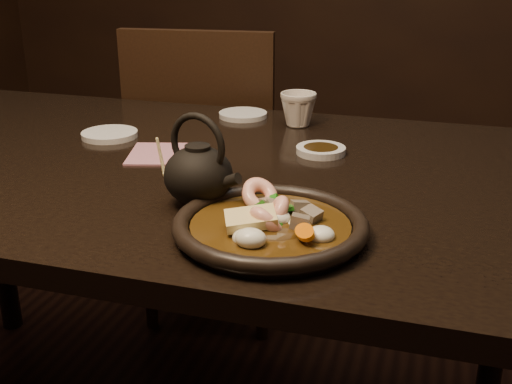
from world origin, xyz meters
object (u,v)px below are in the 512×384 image
(plate, at_px, (270,227))
(tea_cup, at_px, (298,108))
(chair, at_px, (211,169))
(teapot, at_px, (199,172))
(table, at_px, (156,195))

(plate, height_order, tea_cup, tea_cup)
(chair, relative_size, teapot, 6.20)
(tea_cup, bearing_deg, table, -123.86)
(plate, relative_size, tea_cup, 3.41)
(chair, bearing_deg, teapot, 103.31)
(table, xyz_separation_m, plate, (0.32, -0.28, 0.09))
(plate, bearing_deg, table, 139.02)
(plate, height_order, teapot, teapot)
(tea_cup, bearing_deg, teapot, -94.49)
(teapot, bearing_deg, tea_cup, 100.53)
(teapot, bearing_deg, plate, -14.31)
(table, bearing_deg, plate, -40.98)
(plate, bearing_deg, tea_cup, 99.65)
(table, relative_size, tea_cup, 19.01)
(plate, bearing_deg, teapot, 150.67)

